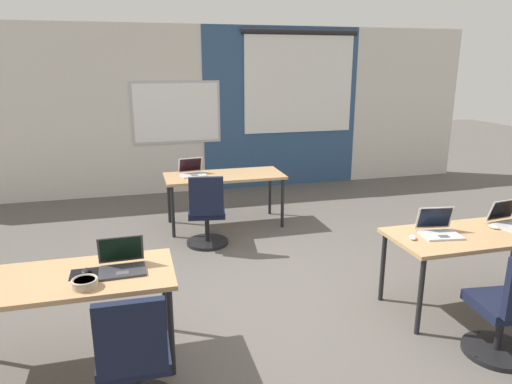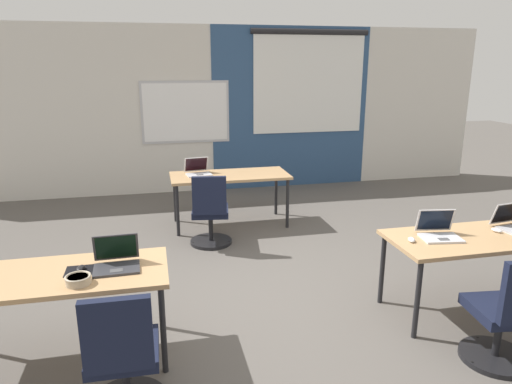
{
  "view_description": "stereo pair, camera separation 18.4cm",
  "coord_description": "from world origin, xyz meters",
  "px_view_note": "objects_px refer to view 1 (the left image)",
  "views": [
    {
      "loc": [
        -1.19,
        -3.89,
        2.19
      ],
      "look_at": [
        -0.04,
        0.4,
        0.96
      ],
      "focal_mm": 32.77,
      "sensor_mm": 36.0,
      "label": 1
    },
    {
      "loc": [
        -1.01,
        -3.93,
        2.19
      ],
      "look_at": [
        -0.04,
        0.4,
        0.96
      ],
      "focal_mm": 32.77,
      "sensor_mm": 36.0,
      "label": 2
    }
  ],
  "objects_px": {
    "desk_near_right": "(476,239)",
    "laptop_far_left": "(192,172)",
    "desk_near_left": "(60,285)",
    "desk_far_center": "(224,179)",
    "mouse_near_right_inner": "(413,237)",
    "chair_near_right_inner": "(509,315)",
    "laptop_near_right_end": "(510,220)",
    "snack_bowl": "(85,282)",
    "mouse_near_left_inner": "(86,271)",
    "chair_far_left": "(207,217)",
    "chair_near_left_inner": "(135,367)",
    "mouse_near_right_end": "(494,227)",
    "laptop_near_right_inner": "(439,229)",
    "laptop_near_left_inner": "(122,263)"
  },
  "relations": [
    {
      "from": "desk_near_left",
      "to": "chair_far_left",
      "type": "height_order",
      "value": "chair_far_left"
    },
    {
      "from": "laptop_far_left",
      "to": "laptop_near_left_inner",
      "type": "bearing_deg",
      "value": -115.1
    },
    {
      "from": "mouse_near_right_inner",
      "to": "laptop_far_left",
      "type": "bearing_deg",
      "value": 117.84
    },
    {
      "from": "desk_near_left",
      "to": "mouse_near_right_end",
      "type": "xyz_separation_m",
      "value": [
        3.72,
        0.05,
        0.08
      ]
    },
    {
      "from": "desk_far_center",
      "to": "desk_near_left",
      "type": "bearing_deg",
      "value": -122.01
    },
    {
      "from": "mouse_near_left_inner",
      "to": "mouse_near_right_inner",
      "type": "height_order",
      "value": "mouse_near_left_inner"
    },
    {
      "from": "mouse_near_right_end",
      "to": "chair_far_left",
      "type": "bearing_deg",
      "value": 139.02
    },
    {
      "from": "chair_near_left_inner",
      "to": "mouse_near_right_end",
      "type": "height_order",
      "value": "chair_near_left_inner"
    },
    {
      "from": "desk_near_left",
      "to": "desk_far_center",
      "type": "xyz_separation_m",
      "value": [
        1.75,
        2.8,
        0.0
      ]
    },
    {
      "from": "mouse_near_left_inner",
      "to": "chair_near_left_inner",
      "type": "height_order",
      "value": "chair_near_left_inner"
    },
    {
      "from": "desk_near_left",
      "to": "laptop_far_left",
      "type": "distance_m",
      "value": 3.18
    },
    {
      "from": "desk_near_left",
      "to": "mouse_near_right_inner",
      "type": "bearing_deg",
      "value": 0.18
    },
    {
      "from": "desk_far_center",
      "to": "chair_far_left",
      "type": "relative_size",
      "value": 1.74
    },
    {
      "from": "chair_far_left",
      "to": "mouse_near_right_end",
      "type": "distance_m",
      "value": 3.12
    },
    {
      "from": "chair_far_left",
      "to": "snack_bowl",
      "type": "relative_size",
      "value": 5.18
    },
    {
      "from": "mouse_near_right_inner",
      "to": "laptop_near_right_end",
      "type": "relative_size",
      "value": 0.31
    },
    {
      "from": "mouse_near_right_inner",
      "to": "mouse_near_right_end",
      "type": "height_order",
      "value": "same"
    },
    {
      "from": "laptop_near_left_inner",
      "to": "mouse_near_right_end",
      "type": "distance_m",
      "value": 3.29
    },
    {
      "from": "laptop_far_left",
      "to": "laptop_near_right_end",
      "type": "relative_size",
      "value": 1.01
    },
    {
      "from": "chair_near_left_inner",
      "to": "mouse_near_right_inner",
      "type": "xyz_separation_m",
      "value": [
        2.37,
        0.7,
        0.36
      ]
    },
    {
      "from": "chair_near_right_inner",
      "to": "desk_near_right",
      "type": "bearing_deg",
      "value": -104.91
    },
    {
      "from": "laptop_near_left_inner",
      "to": "chair_near_right_inner",
      "type": "distance_m",
      "value": 2.9
    },
    {
      "from": "laptop_far_left",
      "to": "desk_far_center",
      "type": "bearing_deg",
      "value": -19.79
    },
    {
      "from": "chair_near_right_inner",
      "to": "laptop_near_right_end",
      "type": "distance_m",
      "value": 1.21
    },
    {
      "from": "laptop_far_left",
      "to": "mouse_near_left_inner",
      "type": "bearing_deg",
      "value": -119.54
    },
    {
      "from": "desk_near_left",
      "to": "mouse_near_left_inner",
      "type": "relative_size",
      "value": 14.74
    },
    {
      "from": "laptop_near_left_inner",
      "to": "laptop_far_left",
      "type": "bearing_deg",
      "value": 70.79
    },
    {
      "from": "laptop_near_left_inner",
      "to": "mouse_near_right_inner",
      "type": "bearing_deg",
      "value": -2.13
    },
    {
      "from": "desk_near_left",
      "to": "laptop_far_left",
      "type": "height_order",
      "value": "laptop_far_left"
    },
    {
      "from": "desk_far_center",
      "to": "mouse_near_left_inner",
      "type": "height_order",
      "value": "mouse_near_left_inner"
    },
    {
      "from": "desk_near_left",
      "to": "desk_near_right",
      "type": "xyz_separation_m",
      "value": [
        3.5,
        0.0,
        0.0
      ]
    },
    {
      "from": "desk_near_left",
      "to": "chair_near_left_inner",
      "type": "xyz_separation_m",
      "value": [
        0.48,
        -0.69,
        -0.28
      ]
    },
    {
      "from": "desk_near_right",
      "to": "laptop_near_right_inner",
      "type": "distance_m",
      "value": 0.38
    },
    {
      "from": "laptop_near_right_end",
      "to": "laptop_near_left_inner",
      "type": "bearing_deg",
      "value": 173.62
    },
    {
      "from": "laptop_near_right_end",
      "to": "snack_bowl",
      "type": "relative_size",
      "value": 2.07
    },
    {
      "from": "mouse_near_left_inner",
      "to": "chair_near_right_inner",
      "type": "distance_m",
      "value": 3.14
    },
    {
      "from": "mouse_near_right_inner",
      "to": "chair_near_right_inner",
      "type": "distance_m",
      "value": 0.93
    },
    {
      "from": "laptop_far_left",
      "to": "mouse_near_right_end",
      "type": "distance_m",
      "value": 3.71
    },
    {
      "from": "desk_near_left",
      "to": "snack_bowl",
      "type": "distance_m",
      "value": 0.29
    },
    {
      "from": "chair_far_left",
      "to": "snack_bowl",
      "type": "distance_m",
      "value": 2.61
    },
    {
      "from": "desk_near_right",
      "to": "laptop_far_left",
      "type": "distance_m",
      "value": 3.62
    },
    {
      "from": "mouse_near_left_inner",
      "to": "laptop_near_right_end",
      "type": "relative_size",
      "value": 0.3
    },
    {
      "from": "chair_near_right_inner",
      "to": "chair_near_left_inner",
      "type": "bearing_deg",
      "value": 4.75
    },
    {
      "from": "chair_near_left_inner",
      "to": "chair_far_left",
      "type": "distance_m",
      "value": 2.91
    },
    {
      "from": "chair_near_right_inner",
      "to": "chair_far_left",
      "type": "distance_m",
      "value": 3.38
    },
    {
      "from": "snack_bowl",
      "to": "mouse_near_left_inner",
      "type": "bearing_deg",
      "value": 93.33
    },
    {
      "from": "mouse_near_right_inner",
      "to": "laptop_far_left",
      "type": "xyz_separation_m",
      "value": [
        -1.52,
        2.88,
        0.03
      ]
    },
    {
      "from": "desk_near_right",
      "to": "chair_far_left",
      "type": "relative_size",
      "value": 1.74
    },
    {
      "from": "desk_near_right",
      "to": "mouse_near_right_inner",
      "type": "xyz_separation_m",
      "value": [
        -0.65,
        0.01,
        0.08
      ]
    },
    {
      "from": "chair_near_left_inner",
      "to": "mouse_near_right_end",
      "type": "distance_m",
      "value": 3.34
    }
  ]
}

